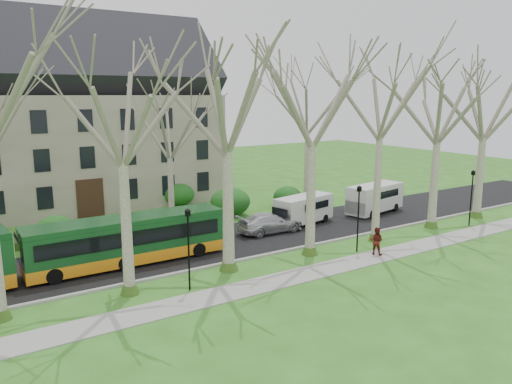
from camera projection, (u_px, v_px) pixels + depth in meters
ground at (273, 264)px, 30.17m from camera, size 120.00×120.00×0.00m
sidewalk at (298, 276)px, 28.11m from camera, size 70.00×2.00×0.06m
road at (228, 241)px, 34.70m from camera, size 80.00×8.00×0.06m
curb at (259, 256)px, 31.40m from camera, size 80.00×0.25×0.14m
building at (68, 117)px, 45.17m from camera, size 26.50×12.20×16.00m
tree_row_verge at (271, 148)px, 29.07m from camera, size 49.00×7.00×14.00m
tree_row_far at (175, 150)px, 37.36m from camera, size 33.00×7.00×12.00m
lamp_row at (283, 226)px, 28.85m from camera, size 36.22×0.22×4.30m
hedges at (122, 212)px, 39.01m from camera, size 30.60×8.60×2.00m
bus_follow at (128, 240)px, 29.84m from camera, size 11.78×2.48×2.94m
sedan at (270, 223)px, 36.74m from camera, size 5.08×2.22×1.45m
van_a at (304, 210)px, 39.02m from camera, size 5.37×2.83×2.23m
van_b at (375, 199)px, 42.68m from camera, size 5.90×2.98×2.46m
pedestrian_b at (376, 241)px, 31.64m from camera, size 1.00×1.08×1.78m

